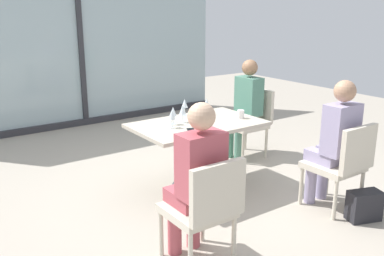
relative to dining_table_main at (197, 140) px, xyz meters
name	(u,v)px	position (x,y,z in m)	size (l,w,h in m)	color
ground_plane	(197,188)	(0.00, 0.00, -0.54)	(12.00, 12.00, 0.00)	#A89E8E
window_wall_backdrop	(81,51)	(0.00, 3.20, 0.67)	(4.96, 0.10, 2.70)	#A1B7BC
dining_table_main	(197,140)	(0.00, 0.00, 0.00)	(1.34, 0.83, 0.73)	#BCB29E
chair_front_right	(343,162)	(0.80, -1.21, -0.05)	(0.46, 0.50, 0.87)	beige
chair_far_right	(251,118)	(1.20, 0.48, -0.05)	(0.50, 0.46, 0.87)	beige
chair_front_left	(205,206)	(-0.80, -1.21, -0.05)	(0.46, 0.50, 0.87)	beige
person_front_right	(335,138)	(0.80, -1.10, 0.16)	(0.34, 0.39, 1.26)	#9E93B7
person_far_right	(245,104)	(1.09, 0.48, 0.16)	(0.39, 0.34, 1.26)	#4C7F6B
person_front_left	(196,175)	(-0.80, -1.10, 0.16)	(0.34, 0.39, 1.26)	#B24C56
wine_glass_0	(206,103)	(0.29, 0.23, 0.32)	(0.07, 0.07, 0.18)	silver
wine_glass_1	(173,112)	(-0.24, 0.09, 0.32)	(0.07, 0.07, 0.18)	silver
wine_glass_2	(185,104)	(0.06, 0.33, 0.32)	(0.07, 0.07, 0.18)	silver
wine_glass_3	(183,110)	(-0.11, 0.11, 0.32)	(0.07, 0.07, 0.18)	silver
wine_glass_4	(172,115)	(-0.32, -0.01, 0.32)	(0.07, 0.07, 0.18)	silver
coffee_cup	(241,114)	(0.49, -0.11, 0.23)	(0.08, 0.08, 0.09)	white
cell_phone_on_table	(191,130)	(-0.22, -0.20, 0.19)	(0.07, 0.14, 0.01)	black
handbag_0	(364,206)	(0.83, -1.47, -0.40)	(0.30, 0.16, 0.28)	#232328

